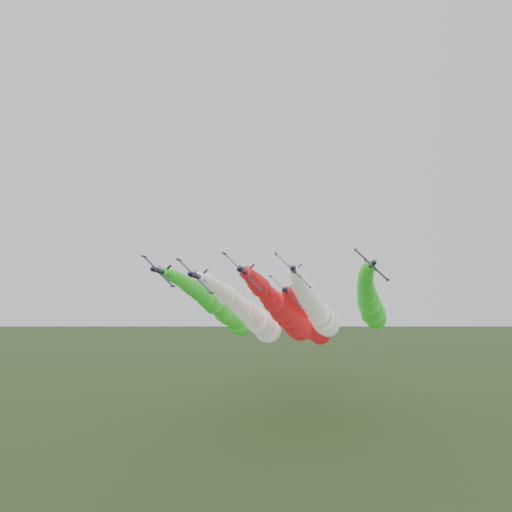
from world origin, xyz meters
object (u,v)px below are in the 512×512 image
Objects in this scene: jet_lead at (285,314)px; jet_inner_left at (253,317)px; jet_inner_right at (318,311)px; jet_outer_left at (222,309)px; jet_trail at (310,322)px; jet_outer_right at (371,305)px.

jet_lead reaches higher than jet_inner_left.
jet_inner_right is (8.27, 8.28, 0.67)m from jet_lead.
jet_lead is 0.99× the size of jet_outer_left.
jet_trail is at bearing 13.80° from jet_outer_left.
jet_inner_right is 0.99× the size of jet_outer_left.
jet_inner_right is 18.68m from jet_outer_right.
jet_outer_right is at bearing -12.51° from jet_trail.
jet_outer_left is 26.73m from jet_trail.
jet_lead is 1.00× the size of jet_trail.
jet_inner_right is at bearing -16.31° from jet_outer_left.
jet_trail is at bearing 75.12° from jet_lead.
jet_inner_right reaches higher than jet_lead.
jet_inner_left is at bearing 136.53° from jet_lead.
jet_outer_right reaches higher than jet_trail.
jet_outer_left is (-10.25, 7.55, 2.18)m from jet_inner_left.
jet_lead is 12.96m from jet_inner_left.
jet_inner_left is 1.01× the size of jet_inner_right.
jet_outer_right reaches higher than jet_lead.
jet_inner_right is at bearing -145.28° from jet_outer_right.
jet_outer_right is at bearing 3.21° from jet_outer_left.
jet_outer_left is at bearing 143.62° from jet_inner_left.
jet_outer_right is 1.00× the size of jet_trail.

